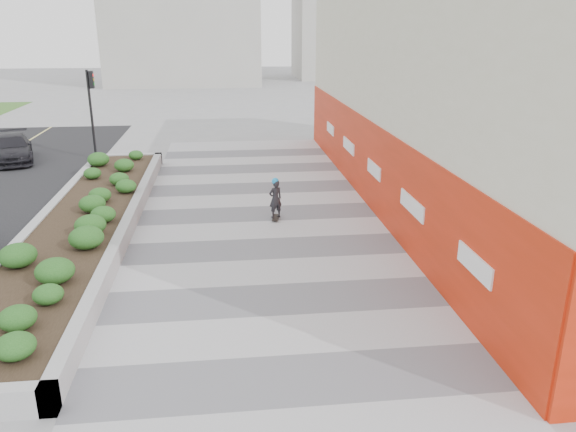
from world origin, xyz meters
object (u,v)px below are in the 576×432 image
at_px(traffic_signal_near, 92,101).
at_px(car_dark, 12,148).
at_px(planter, 85,220).
at_px(skateboarder, 275,199).

distance_m(traffic_signal_near, car_dark, 4.42).
distance_m(planter, skateboarder, 6.05).
xyz_separation_m(skateboarder, car_dark, (-11.61, 9.86, -0.11)).
bearing_deg(planter, skateboarder, 5.23).
height_order(skateboarder, car_dark, skateboarder).
bearing_deg(skateboarder, planter, -165.56).
height_order(traffic_signal_near, car_dark, traffic_signal_near).
relative_size(planter, traffic_signal_near, 4.29).
height_order(planter, traffic_signal_near, traffic_signal_near).
relative_size(planter, car_dark, 4.22).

